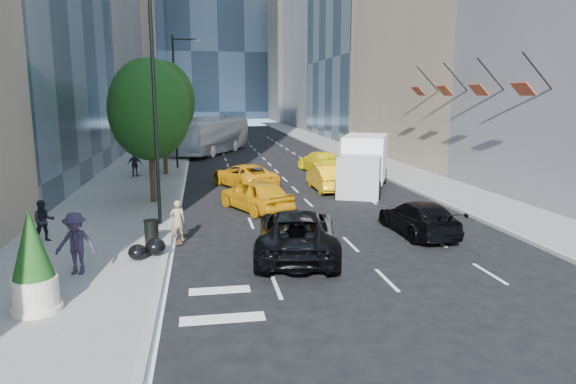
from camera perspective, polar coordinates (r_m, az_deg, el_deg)
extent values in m
plane|color=black|center=(19.93, 4.18, -5.95)|extent=(160.00, 160.00, 0.00)
cube|color=slate|center=(49.06, -14.69, 3.73)|extent=(6.00, 120.00, 0.15)
cube|color=slate|center=(51.00, 7.13, 4.25)|extent=(4.00, 120.00, 0.15)
cube|color=#807359|center=(121.09, 3.44, 19.81)|extent=(20.00, 24.00, 50.00)
cylinder|color=black|center=(22.63, -14.58, 8.96)|extent=(0.16, 0.16, 10.00)
cylinder|color=black|center=(40.59, -12.44, 9.65)|extent=(0.16, 0.16, 10.00)
cylinder|color=black|center=(40.77, -11.40, 16.31)|extent=(1.80, 0.12, 0.12)
cube|color=#99998C|center=(40.75, -10.08, 16.22)|extent=(0.50, 0.22, 0.15)
cylinder|color=black|center=(27.95, -14.83, 2.15)|extent=(0.30, 0.30, 3.15)
ellipsoid|color=#0F350E|center=(27.67, -15.16, 8.83)|extent=(4.20, 4.20, 5.25)
cylinder|color=black|center=(37.83, -13.52, 4.52)|extent=(0.30, 0.30, 3.38)
ellipsoid|color=#0F350E|center=(37.63, -13.75, 9.80)|extent=(4.50, 4.50, 5.62)
cylinder|color=black|center=(50.77, -12.55, 5.79)|extent=(0.30, 0.30, 2.93)
ellipsoid|color=#0F350E|center=(50.62, -12.69, 9.20)|extent=(3.90, 3.90, 4.88)
cylinder|color=black|center=(58.64, -11.43, 7.57)|extent=(0.14, 0.14, 5.20)
imported|color=black|center=(58.59, -11.49, 9.13)|extent=(2.48, 0.53, 1.00)
cylinder|color=black|center=(27.52, 25.94, 12.03)|extent=(1.75, 0.08, 1.75)
cube|color=brown|center=(27.13, 24.66, 10.37)|extent=(0.64, 1.30, 0.64)
cylinder|color=black|center=(30.88, 21.59, 12.09)|extent=(1.75, 0.08, 1.75)
cube|color=brown|center=(30.54, 20.41, 10.59)|extent=(0.64, 1.30, 0.64)
cylinder|color=black|center=(34.38, 18.10, 12.08)|extent=(1.75, 0.08, 1.75)
cube|color=brown|center=(34.07, 17.03, 10.72)|extent=(0.64, 1.30, 0.64)
cylinder|color=black|center=(37.98, 15.26, 12.04)|extent=(1.75, 0.08, 1.75)
cube|color=brown|center=(37.70, 14.29, 10.81)|extent=(0.64, 1.30, 0.64)
imported|color=#847552|center=(20.35, -12.14, -3.45)|extent=(0.64, 0.46, 1.62)
imported|color=black|center=(18.49, 0.99, -4.54)|extent=(3.79, 6.43, 1.68)
imported|color=black|center=(22.00, 14.28, -2.77)|extent=(2.14, 4.92, 1.41)
imported|color=orange|center=(25.64, -3.59, -0.30)|extent=(3.79, 5.21, 1.65)
imported|color=#FFB30D|center=(31.38, 4.36, 1.63)|extent=(1.70, 4.75, 1.56)
imported|color=orange|center=(32.37, -4.87, 1.82)|extent=(4.34, 5.85, 1.48)
imported|color=yellow|center=(38.82, 3.60, 3.39)|extent=(2.80, 5.66, 1.58)
imported|color=silver|center=(52.00, -8.38, 6.27)|extent=(8.13, 13.14, 3.63)
cube|color=white|center=(32.50, 8.58, 3.82)|extent=(4.11, 5.28, 2.75)
cube|color=gray|center=(29.18, 7.90, 1.65)|extent=(2.96, 2.80, 2.35)
cylinder|color=black|center=(29.02, 5.68, 0.33)|extent=(0.73, 1.08, 1.02)
cylinder|color=black|center=(28.80, 9.90, 0.14)|extent=(0.73, 1.08, 1.02)
cylinder|color=black|center=(34.41, 7.00, 1.92)|extent=(0.73, 1.08, 1.02)
cylinder|color=black|center=(34.22, 10.56, 1.77)|extent=(0.73, 1.08, 1.02)
imported|color=black|center=(21.77, -25.52, -2.93)|extent=(0.96, 0.87, 1.63)
imported|color=black|center=(37.13, -16.65, 2.95)|extent=(1.05, 0.57, 1.70)
imported|color=#2A2132|center=(17.41, -22.51, -5.30)|extent=(1.39, 0.96, 1.99)
cylinder|color=black|center=(20.46, -14.92, -4.24)|extent=(0.54, 0.54, 0.81)
cylinder|color=beige|center=(15.11, -26.23, -10.12)|extent=(1.14, 1.14, 0.91)
cone|color=#0F350E|center=(14.71, -26.67, -5.11)|extent=(1.03, 1.03, 1.83)
ellipsoid|color=black|center=(18.76, -14.54, -5.89)|extent=(0.72, 0.79, 0.61)
ellipsoid|color=black|center=(18.40, -16.39, -6.43)|extent=(0.63, 0.69, 0.53)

